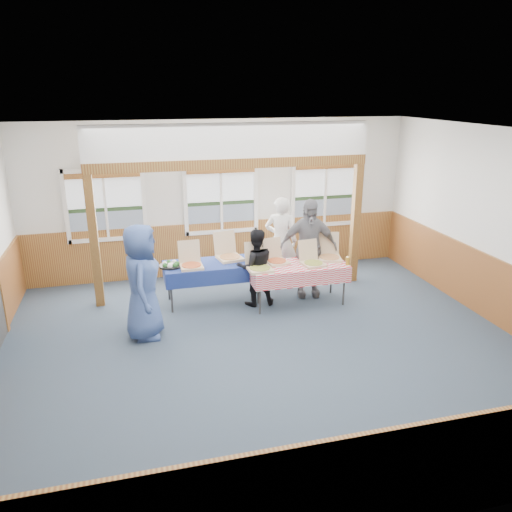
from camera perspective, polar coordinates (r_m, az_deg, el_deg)
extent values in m
plane|color=#2C3748|center=(7.77, 1.07, -10.43)|extent=(8.00, 8.00, 0.00)
plane|color=white|center=(6.81, 1.23, 13.81)|extent=(8.00, 8.00, 0.00)
plane|color=silver|center=(10.43, -4.05, 6.57)|extent=(8.00, 0.00, 8.00)
plane|color=silver|center=(4.16, 14.56, -13.52)|extent=(8.00, 0.00, 8.00)
plane|color=silver|center=(9.03, 26.44, 2.73)|extent=(0.00, 8.00, 8.00)
cube|color=brown|center=(10.68, -3.90, 1.02)|extent=(7.98, 0.05, 1.10)
cube|color=brown|center=(4.81, 13.31, -24.04)|extent=(7.98, 0.05, 1.10)
cube|color=brown|center=(9.32, 25.40, -3.49)|extent=(0.05, 6.98, 1.10)
cube|color=white|center=(10.39, -16.47, 1.86)|extent=(1.52, 0.05, 0.08)
cube|color=white|center=(10.10, -17.19, 9.37)|extent=(1.52, 0.05, 0.08)
cube|color=white|center=(10.28, -20.95, 5.20)|extent=(0.08, 0.05, 1.46)
cube|color=white|center=(10.22, -12.66, 5.90)|extent=(0.08, 0.05, 1.46)
cube|color=white|center=(10.22, -16.82, 5.56)|extent=(0.05, 0.05, 1.30)
cube|color=slate|center=(10.35, -16.62, 3.51)|extent=(1.40, 0.02, 0.52)
cube|color=#233C1E|center=(10.28, -16.77, 5.12)|extent=(1.40, 0.02, 0.08)
cube|color=silver|center=(10.20, -16.97, 7.24)|extent=(1.40, 0.02, 0.70)
cube|color=brown|center=(10.09, -17.14, 8.80)|extent=(1.40, 0.07, 0.10)
cube|color=white|center=(10.54, -3.91, 2.83)|extent=(1.52, 0.05, 0.08)
cube|color=white|center=(10.25, -4.08, 10.27)|extent=(1.52, 0.05, 0.08)
cube|color=white|center=(10.27, -8.07, 6.23)|extent=(0.08, 0.05, 1.46)
cube|color=white|center=(10.53, 0.00, 6.73)|extent=(0.08, 0.05, 1.46)
cube|color=white|center=(10.38, -3.99, 6.50)|extent=(0.05, 0.05, 1.30)
cube|color=slate|center=(10.50, -3.98, 4.46)|extent=(1.40, 0.02, 0.52)
cube|color=#233C1E|center=(10.43, -4.02, 6.05)|extent=(1.40, 0.02, 0.08)
cube|color=silver|center=(10.36, -4.07, 8.16)|extent=(1.40, 0.02, 0.70)
cube|color=brown|center=(10.25, -4.04, 9.70)|extent=(1.40, 0.07, 0.10)
cube|color=white|center=(11.17, 7.78, 3.61)|extent=(1.52, 0.05, 0.08)
cube|color=white|center=(10.90, 8.10, 10.63)|extent=(1.52, 0.05, 0.08)
cube|color=white|center=(10.76, 4.26, 6.93)|extent=(0.08, 0.05, 1.46)
cube|color=white|center=(11.32, 11.44, 7.19)|extent=(0.08, 0.05, 1.46)
cube|color=white|center=(11.02, 7.94, 7.08)|extent=(0.05, 0.05, 1.30)
cube|color=slate|center=(11.14, 7.77, 5.16)|extent=(1.40, 0.02, 0.52)
cube|color=#233C1E|center=(11.07, 7.84, 6.66)|extent=(1.40, 0.02, 0.08)
cube|color=silver|center=(11.00, 7.93, 8.65)|extent=(1.40, 0.02, 0.70)
cube|color=brown|center=(10.90, 8.12, 10.10)|extent=(1.40, 0.07, 0.10)
cube|color=#603115|center=(9.23, -18.01, 1.51)|extent=(0.15, 0.15, 2.40)
cube|color=#603115|center=(10.17, 11.29, 3.62)|extent=(0.15, 0.15, 2.40)
cube|color=#603115|center=(9.12, -2.76, 10.52)|extent=(5.15, 0.18, 0.18)
cylinder|color=#323232|center=(8.87, -9.64, -4.23)|extent=(0.04, 0.04, 0.73)
cylinder|color=#323232|center=(9.42, -9.97, -2.88)|extent=(0.04, 0.04, 0.73)
cylinder|color=#323232|center=(9.11, 0.27, -3.33)|extent=(0.04, 0.04, 0.73)
cylinder|color=#323232|center=(9.64, -0.62, -2.06)|extent=(0.04, 0.04, 0.73)
cube|color=#323232|center=(9.10, -5.00, -0.95)|extent=(1.83, 1.17, 0.03)
cube|color=navy|center=(9.09, -5.00, -0.83)|extent=(1.90, 1.24, 0.01)
cube|color=navy|center=(8.79, -4.55, -2.53)|extent=(1.68, 0.52, 0.28)
cube|color=navy|center=(9.50, -5.37, -0.91)|extent=(1.68, 0.52, 0.28)
cylinder|color=#323232|center=(8.69, 0.45, -4.46)|extent=(0.04, 0.04, 0.73)
cylinder|color=#323232|center=(9.21, -0.50, -3.08)|extent=(0.04, 0.04, 0.73)
cylinder|color=#323232|center=(9.19, 10.02, -3.43)|extent=(0.04, 0.04, 0.73)
cylinder|color=#323232|center=(9.69, 8.61, -2.18)|extent=(0.04, 0.04, 0.73)
cube|color=#323232|center=(9.03, 4.82, -1.09)|extent=(1.84, 1.36, 0.03)
cube|color=red|center=(9.03, 4.82, -0.97)|extent=(1.92, 1.44, 0.01)
cube|color=red|center=(8.74, 5.62, -2.68)|extent=(1.60, 0.75, 0.28)
cube|color=red|center=(9.42, 4.03, -1.04)|extent=(1.60, 0.75, 0.28)
cube|color=#D3B18C|center=(8.89, -7.39, -1.20)|extent=(0.40, 0.40, 0.04)
cylinder|color=orange|center=(8.88, -7.39, -1.02)|extent=(0.35, 0.35, 0.01)
cube|color=#D3B18C|center=(9.05, -7.66, 0.57)|extent=(0.39, 0.10, 0.39)
cube|color=#D3B18C|center=(9.25, -3.00, -0.25)|extent=(0.50, 0.50, 0.05)
cylinder|color=#D9B664|center=(9.24, -3.00, -0.07)|extent=(0.44, 0.44, 0.01)
cube|color=#D3B18C|center=(9.41, -3.61, 1.55)|extent=(0.44, 0.18, 0.42)
cube|color=#D3B18C|center=(8.68, 0.44, -1.53)|extent=(0.42, 0.42, 0.05)
cylinder|color=gold|center=(8.67, 0.44, -1.34)|extent=(0.37, 0.37, 0.01)
cube|color=#D3B18C|center=(8.83, -0.01, 0.37)|extent=(0.41, 0.11, 0.40)
cube|color=#D3B18C|center=(9.05, 2.42, -0.70)|extent=(0.43, 0.43, 0.04)
cylinder|color=orange|center=(9.04, 2.42, -0.54)|extent=(0.38, 0.38, 0.01)
cube|color=#D3B18C|center=(9.18, 1.82, 0.94)|extent=(0.39, 0.15, 0.37)
cube|color=#D3B18C|center=(8.99, 6.58, -0.94)|extent=(0.42, 0.42, 0.04)
cylinder|color=gold|center=(8.99, 6.59, -0.77)|extent=(0.37, 0.37, 0.01)
cube|color=#D3B18C|center=(9.12, 5.95, 0.72)|extent=(0.38, 0.14, 0.37)
cube|color=#D3B18C|center=(9.33, 8.40, -0.28)|extent=(0.50, 0.50, 0.05)
cylinder|color=#D9B664|center=(9.32, 8.41, -0.10)|extent=(0.43, 0.43, 0.01)
cube|color=#D3B18C|center=(9.50, 8.23, 1.50)|extent=(0.42, 0.19, 0.41)
cylinder|color=black|center=(9.00, -9.71, -1.11)|extent=(0.41, 0.41, 0.03)
cylinder|color=silver|center=(8.99, -9.72, -0.96)|extent=(0.09, 0.09, 0.04)
sphere|color=#285F24|center=(9.00, -9.01, -0.87)|extent=(0.09, 0.09, 0.09)
sphere|color=silver|center=(9.08, -9.34, -0.71)|extent=(0.09, 0.09, 0.09)
sphere|color=#285F24|center=(9.09, -9.95, -0.72)|extent=(0.09, 0.09, 0.09)
sphere|color=silver|center=(9.03, -10.39, -0.88)|extent=(0.09, 0.09, 0.09)
sphere|color=#285F24|center=(8.94, -10.34, -1.08)|extent=(0.09, 0.09, 0.09)
sphere|color=silver|center=(8.89, -9.82, -1.17)|extent=(0.09, 0.09, 0.09)
sphere|color=#285F24|center=(8.92, -9.23, -1.08)|extent=(0.09, 0.09, 0.09)
cylinder|color=#A3781B|center=(9.09, 10.42, -0.56)|extent=(0.07, 0.07, 0.15)
imported|color=silver|center=(9.98, 2.87, 1.80)|extent=(0.76, 0.65, 1.77)
imported|color=black|center=(8.97, -0.07, -1.31)|extent=(0.70, 0.55, 1.42)
imported|color=#38508C|center=(7.93, -12.88, -2.92)|extent=(0.70, 0.97, 1.85)
imported|color=slate|center=(9.38, 5.96, 0.92)|extent=(1.15, 0.61, 1.87)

